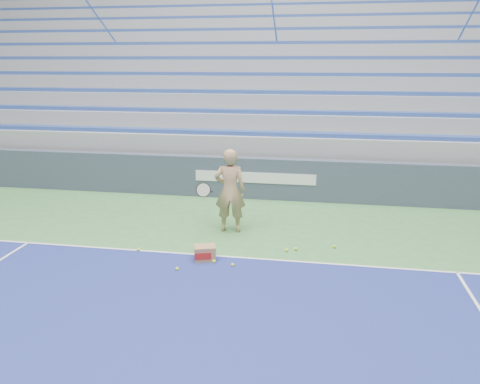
# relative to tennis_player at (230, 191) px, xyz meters

# --- Properties ---
(sponsor_barrier) EXTENTS (30.00, 0.32, 1.10)m
(sponsor_barrier) POSITION_rel_tennis_player_xyz_m (0.20, 2.59, -0.36)
(sponsor_barrier) COLOR #374154
(sponsor_barrier) RESTS_ON ground
(bleachers) EXTENTS (31.00, 9.15, 7.30)m
(bleachers) POSITION_rel_tennis_player_xyz_m (0.20, 8.31, 1.45)
(bleachers) COLOR gray
(bleachers) RESTS_ON ground
(tennis_player) EXTENTS (0.95, 0.85, 1.82)m
(tennis_player) POSITION_rel_tennis_player_xyz_m (0.00, 0.00, 0.00)
(tennis_player) COLOR tan
(tennis_player) RESTS_ON ground
(ball_box) EXTENTS (0.45, 0.39, 0.29)m
(ball_box) POSITION_rel_tennis_player_xyz_m (-0.16, -1.61, -0.77)
(ball_box) COLOR #9A6F4A
(ball_box) RESTS_ON ground
(tennis_ball_0) EXTENTS (0.07, 0.07, 0.07)m
(tennis_ball_0) POSITION_rel_tennis_player_xyz_m (2.22, -0.61, -0.87)
(tennis_ball_0) COLOR #CEF031
(tennis_ball_0) RESTS_ON ground
(tennis_ball_1) EXTENTS (0.07, 0.07, 0.07)m
(tennis_ball_1) POSITION_rel_tennis_player_xyz_m (1.48, -0.86, -0.87)
(tennis_ball_1) COLOR #CEF031
(tennis_ball_1) RESTS_ON ground
(tennis_ball_2) EXTENTS (0.07, 0.07, 0.07)m
(tennis_ball_2) POSITION_rel_tennis_player_xyz_m (0.39, -1.80, -0.87)
(tennis_ball_2) COLOR #CEF031
(tennis_ball_2) RESTS_ON ground
(tennis_ball_3) EXTENTS (0.07, 0.07, 0.07)m
(tennis_ball_3) POSITION_rel_tennis_player_xyz_m (0.03, -1.71, -0.87)
(tennis_ball_3) COLOR #CEF031
(tennis_ball_3) RESTS_ON ground
(tennis_ball_4) EXTENTS (0.07, 0.07, 0.07)m
(tennis_ball_4) POSITION_rel_tennis_player_xyz_m (-1.54, -1.42, -0.87)
(tennis_ball_4) COLOR #CEF031
(tennis_ball_4) RESTS_ON ground
(tennis_ball_5) EXTENTS (0.07, 0.07, 0.07)m
(tennis_ball_5) POSITION_rel_tennis_player_xyz_m (1.30, -0.96, -0.87)
(tennis_ball_5) COLOR #CEF031
(tennis_ball_5) RESTS_ON ground
(tennis_ball_6) EXTENTS (0.07, 0.07, 0.07)m
(tennis_ball_6) POSITION_rel_tennis_player_xyz_m (-0.54, -2.12, -0.87)
(tennis_ball_6) COLOR #CEF031
(tennis_ball_6) RESTS_ON ground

